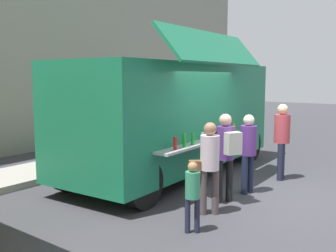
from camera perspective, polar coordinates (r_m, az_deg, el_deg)
The scene contains 8 objects.
ground_plane at distance 8.39m, azimuth 12.51°, elevation -9.53°, with size 60.00×60.00×0.00m, color #38383D.
food_truck_main at distance 9.57m, azimuth 0.97°, elevation 1.75°, with size 6.52×3.04×3.36m.
trash_bin at distance 14.36m, azimuth 2.75°, elevation -0.53°, with size 0.60×0.60×0.95m, color #2F663B.
customer_front_ordering at distance 8.14m, azimuth 11.63°, elevation -2.97°, with size 0.34×0.33×1.63m.
customer_mid_with_backpack at distance 7.43m, azimuth 8.48°, elevation -3.33°, with size 0.47×0.55×1.70m.
customer_rear_waiting at distance 6.77m, azimuth 5.99°, elevation -5.02°, with size 0.45×0.48×1.62m.
customer_extra_browsing at distance 9.43m, azimuth 16.30°, elevation -1.22°, with size 0.37×0.36×1.77m.
child_near_queue at distance 6.03m, azimuth 3.60°, elevation -9.41°, with size 0.23×0.23×1.11m.
Camera 1 is at (-7.41, -3.14, 2.37)m, focal length 41.73 mm.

